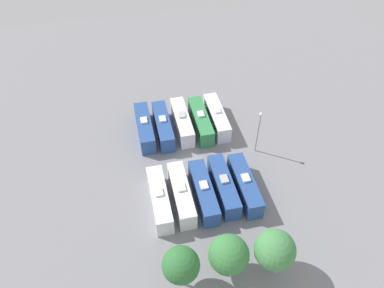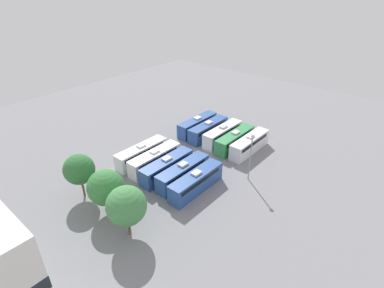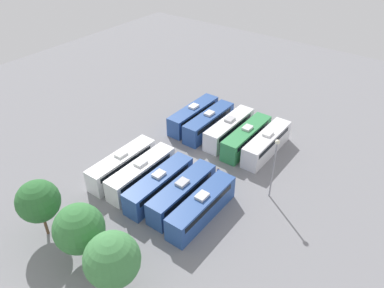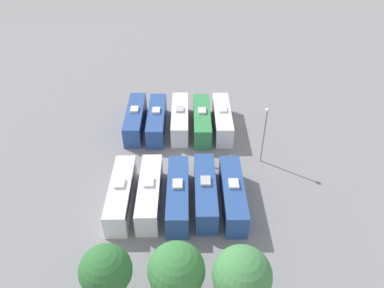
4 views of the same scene
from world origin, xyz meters
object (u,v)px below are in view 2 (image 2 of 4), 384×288
at_px(bus_3, 208,129).
at_px(bus_7, 167,167).
at_px(bus_9, 142,153).
at_px(bus_1, 235,140).
at_px(tree_0, 126,206).
at_px(bus_2, 223,134).
at_px(bus_4, 197,125).
at_px(light_pole, 251,150).
at_px(bus_6, 183,173).
at_px(bus_0, 249,144).
at_px(worker_person, 211,162).
at_px(tree_2, 79,169).
at_px(bus_5, 196,181).
at_px(tree_1, 106,187).
at_px(bus_8, 155,159).

relative_size(bus_3, bus_7, 1.00).
bearing_deg(bus_9, bus_1, -122.73).
bearing_deg(tree_0, bus_2, -78.76).
height_order(bus_4, light_pole, light_pole).
relative_size(bus_6, tree_0, 1.44).
xyz_separation_m(bus_0, worker_person, (2.54, 9.32, -1.02)).
height_order(worker_person, tree_2, tree_2).
height_order(bus_6, light_pole, light_pole).
bearing_deg(worker_person, bus_9, 33.37).
xyz_separation_m(bus_4, bus_6, (-10.47, 16.51, 0.00)).
bearing_deg(bus_7, worker_person, -119.02).
relative_size(bus_2, bus_6, 1.00).
relative_size(bus_6, worker_person, 6.52).
bearing_deg(bus_5, tree_2, 44.89).
height_order(bus_6, tree_1, tree_1).
height_order(bus_6, worker_person, bus_6).
relative_size(bus_0, bus_6, 1.00).
xyz_separation_m(bus_3, bus_4, (3.41, -0.36, 0.00)).
bearing_deg(bus_2, bus_9, 67.44).
distance_m(bus_3, tree_2, 29.84).
bearing_deg(tree_1, bus_5, -117.71).
bearing_deg(light_pole, bus_8, 28.11).
distance_m(bus_7, worker_person, 8.69).
bearing_deg(light_pole, tree_2, 50.13).
bearing_deg(light_pole, tree_0, 75.63).
xyz_separation_m(tree_0, tree_1, (5.89, -0.88, -0.43)).
bearing_deg(bus_2, tree_2, 78.33).
distance_m(bus_6, bus_8, 6.88).
height_order(bus_7, tree_2, tree_2).
height_order(bus_6, tree_2, tree_2).
bearing_deg(bus_9, bus_2, -112.56).
bearing_deg(bus_2, tree_1, 90.31).
relative_size(bus_6, bus_7, 1.00).
height_order(bus_0, tree_0, tree_0).
relative_size(bus_2, bus_8, 1.00).
relative_size(bus_2, tree_0, 1.44).
bearing_deg(bus_4, light_pole, 155.49).
relative_size(bus_0, tree_1, 1.54).
distance_m(bus_2, worker_person, 10.39).
distance_m(bus_2, tree_1, 29.70).
xyz_separation_m(bus_3, bus_6, (-7.06, 16.15, 0.00)).
bearing_deg(worker_person, bus_4, -40.00).
xyz_separation_m(bus_7, tree_0, (-6.06, 13.45, 3.18)).
bearing_deg(bus_7, bus_3, -77.56).
bearing_deg(bus_4, worker_person, 140.00).
distance_m(bus_0, worker_person, 9.71).
bearing_deg(bus_0, tree_1, 77.43).
distance_m(bus_0, bus_2, 6.73).
distance_m(bus_2, bus_8, 17.00).
relative_size(bus_6, bus_8, 1.00).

